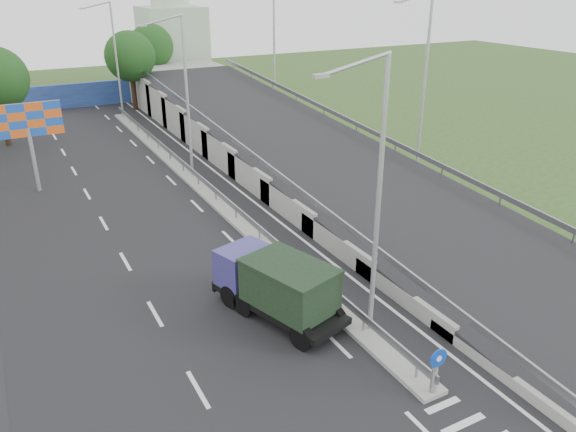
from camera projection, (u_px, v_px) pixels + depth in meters
road_surface at (172, 218)px, 31.06m from camera, size 26.00×90.00×0.04m
median at (199, 186)px, 35.55m from camera, size 1.00×44.00×0.20m
overpass_ramp at (302, 145)px, 38.14m from camera, size 10.00×50.00×3.50m
median_guardrail at (198, 176)px, 35.30m from camera, size 0.09×44.00×0.71m
sign_bollard at (436, 371)px, 17.50m from camera, size 0.64×0.23×1.67m
lamp_post_near at (375, 189)px, 18.76m from camera, size 2.74×0.18×10.08m
lamp_post_mid at (184, 90)px, 34.96m from camera, size 2.74×0.18×10.08m
lamp_post_far at (114, 53)px, 51.17m from camera, size 2.74×0.18×10.08m
blue_wall at (65, 96)px, 56.08m from camera, size 30.00×0.50×2.40m
church at (173, 39)px, 66.99m from camera, size 7.00×7.00×13.80m
billboard at (27, 125)px, 33.29m from camera, size 4.00×0.24×5.50m
tree_median_far at (130, 56)px, 53.86m from camera, size 4.80×4.80×7.60m
tree_ramp_far at (151, 47)px, 61.26m from camera, size 4.80×4.80×7.60m
dump_truck at (276, 284)px, 21.68m from camera, size 3.66×6.06×2.52m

